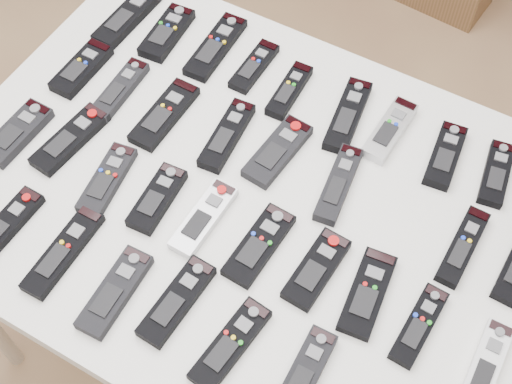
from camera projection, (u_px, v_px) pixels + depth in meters
The scene contains 34 objects.
ground at pixel (221, 347), 2.04m from camera, with size 4.00×4.00×0.00m, color #8E6248.
table at pixel (256, 213), 1.44m from camera, with size 1.25×0.88×0.78m.
remote_0 at pixel (127, 17), 1.64m from camera, with size 0.06×0.20×0.02m, color black.
remote_1 at pixel (167, 33), 1.61m from camera, with size 0.06×0.16×0.02m, color black.
remote_2 at pixel (216, 47), 1.59m from camera, with size 0.06×0.20×0.02m, color black.
remote_3 at pixel (254, 66), 1.56m from camera, with size 0.05×0.15×0.02m, color black.
remote_4 at pixel (289, 91), 1.52m from camera, with size 0.04×0.15×0.02m, color black.
remote_5 at pixel (348, 115), 1.49m from camera, with size 0.05×0.19×0.02m, color black.
remote_6 at pixel (390, 130), 1.47m from camera, with size 0.05×0.17×0.02m, color #B7B7BC.
remote_7 at pixel (445, 156), 1.43m from camera, with size 0.05×0.15×0.02m, color black.
remote_8 at pixel (496, 174), 1.41m from camera, with size 0.05×0.15×0.02m, color black.
remote_10 at pixel (82, 68), 1.56m from camera, with size 0.06×0.16×0.02m, color black.
remote_11 at pixel (120, 90), 1.52m from camera, with size 0.05×0.17×0.02m, color black.
remote_12 at pixel (165, 114), 1.49m from camera, with size 0.06×0.18×0.02m, color black.
remote_13 at pixel (227, 135), 1.46m from camera, with size 0.05×0.18×0.02m, color black.
remote_14 at pixel (278, 151), 1.44m from camera, with size 0.06×0.17×0.02m, color black.
remote_15 at pixel (338, 184), 1.39m from camera, with size 0.04×0.18×0.02m, color black.
remote_16 at pixel (463, 247), 1.32m from camera, with size 0.04×0.17×0.02m, color black.
remote_18 at pixel (17, 133), 1.46m from camera, with size 0.06×0.16×0.02m, color black.
remote_19 at pixel (70, 139), 1.45m from camera, with size 0.06×0.18×0.02m, color black.
remote_20 at pixel (107, 180), 1.40m from camera, with size 0.05×0.17×0.02m, color black.
remote_21 at pixel (157, 198), 1.38m from camera, with size 0.05×0.15×0.02m, color black.
remote_22 at pixel (204, 218), 1.35m from camera, with size 0.05×0.17×0.02m, color #B7B7BC.
remote_23 at pixel (259, 245), 1.32m from camera, with size 0.06×0.17×0.02m, color black.
remote_24 at pixel (316, 269), 1.29m from camera, with size 0.06×0.16×0.02m, color black.
remote_25 at pixel (367, 293), 1.27m from camera, with size 0.06×0.17×0.02m, color black.
remote_26 at pixel (419, 325), 1.24m from camera, with size 0.04×0.16×0.02m, color black.
remote_27 at pixel (485, 367), 1.20m from camera, with size 0.05×0.17×0.02m, color silver.
remote_29 at pixel (4, 228), 1.34m from camera, with size 0.05×0.18×0.02m, color black.
remote_30 at pixel (63, 252), 1.31m from camera, with size 0.05×0.19×0.02m, color black.
remote_31 at pixel (115, 292), 1.27m from camera, with size 0.06×0.18×0.02m, color black.
remote_32 at pixel (177, 301), 1.26m from camera, with size 0.05×0.18×0.02m, color black.
remote_33 at pixel (230, 344), 1.22m from camera, with size 0.05×0.18×0.02m, color black.
remote_34 at pixel (305, 374), 1.19m from camera, with size 0.05×0.16×0.02m, color black.
Camera 1 is at (0.45, -0.58, 1.96)m, focal length 50.00 mm.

